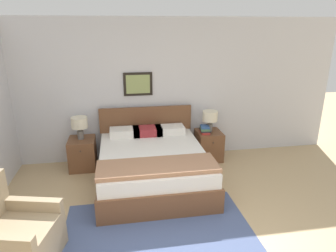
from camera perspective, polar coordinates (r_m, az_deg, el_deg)
The scene contains 12 objects.
wall_back at distance 5.58m, azimuth -3.44°, elevation 6.72°, with size 7.22×0.09×2.60m.
area_rug_main at distance 3.97m, azimuth -1.82°, elevation -19.32°, with size 2.34×1.49×0.01m.
bed at distance 4.87m, azimuth -2.98°, elevation -7.39°, with size 1.70×2.02×1.03m.
armchair at distance 3.76m, azimuth -27.36°, elevation -18.40°, with size 0.91×0.89×0.93m.
nightstand_near_window at distance 5.58m, azimuth -15.94°, elevation -5.06°, with size 0.46×0.53×0.55m.
nightstand_by_door at distance 5.78m, azimuth 7.74°, elevation -3.65°, with size 0.46×0.53×0.55m.
table_lamp_near_window at distance 5.41m, azimuth -16.50°, elevation 0.41°, with size 0.28×0.28×0.40m.
table_lamp_by_door at distance 5.62m, azimuth 8.01°, elevation 1.67°, with size 0.28×0.28×0.40m.
book_thick_bottom at distance 5.60m, azimuth 7.02°, elevation -1.11°, with size 0.15×0.25×0.04m.
book_hardcover_middle at distance 5.59m, azimuth 7.03°, elevation -0.77°, with size 0.19×0.26×0.03m.
book_novel_upper at distance 5.58m, azimuth 7.05°, elevation -0.46°, with size 0.20×0.27×0.04m.
book_slim_near_top at distance 5.57m, azimuth 7.06°, elevation -0.13°, with size 0.19×0.24×0.03m.
Camera 1 is at (-0.59, -2.17, 2.44)m, focal length 32.00 mm.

